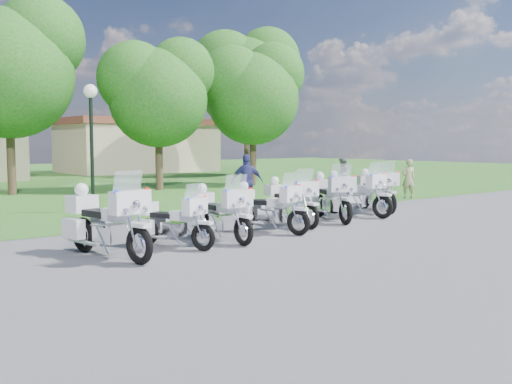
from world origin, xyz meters
TOP-DOWN VIEW (x-y plane):
  - ground at (0.00, 0.00)m, footprint 100.00×100.00m
  - motorcycle_0 at (-4.71, -0.20)m, footprint 1.18×2.62m
  - motorcycle_1 at (-3.14, -0.05)m, footprint 1.19×2.03m
  - motorcycle_2 at (-1.77, 0.06)m, footprint 0.78×2.36m
  - motorcycle_3 at (-0.13, 0.30)m, footprint 1.17×2.25m
  - motorcycle_4 at (1.19, 0.90)m, footprint 0.94×2.38m
  - motorcycle_5 at (2.79, 0.89)m, footprint 1.41×2.41m
  - motorcycle_6 at (4.15, 1.18)m, footprint 1.03×2.53m
  - motorcycle_7 at (5.67, 1.60)m, footprint 1.43×2.38m
  - lamp_post at (-2.03, 6.98)m, footprint 0.44×0.44m
  - tree_1 at (-2.41, 15.28)m, footprint 6.56×5.60m
  - tree_2 at (3.90, 13.51)m, footprint 5.50×4.69m
  - tree_3 at (9.48, 13.34)m, footprint 5.76×4.91m
  - tree_4 at (14.88, 21.05)m, footprint 7.77×6.63m
  - building_east at (11.00, 30.00)m, footprint 11.44×7.28m
  - bystander_a at (9.99, 3.50)m, footprint 0.70×0.62m
  - bystander_b at (9.81, 7.00)m, footprint 0.98×0.97m
  - bystander_c at (2.46, 4.52)m, footprint 1.19×0.91m

SIDE VIEW (x-z plane):
  - ground at x=0.00m, z-range 0.00..0.00m
  - motorcycle_1 at x=-3.14m, z-range -0.12..1.32m
  - motorcycle_3 at x=-0.13m, z-range -0.13..1.43m
  - motorcycle_2 at x=-1.77m, z-range -0.13..1.46m
  - motorcycle_4 at x=1.19m, z-range -0.13..1.47m
  - motorcycle_7 at x=5.67m, z-range -0.14..1.56m
  - motorcycle_6 at x=4.15m, z-range -0.14..1.56m
  - motorcycle_5 at x=2.79m, z-range -0.14..1.56m
  - motorcycle_0 at x=-4.71m, z-range -0.14..1.63m
  - bystander_b at x=9.81m, z-range 0.00..1.59m
  - bystander_a at x=9.99m, z-range 0.00..1.60m
  - bystander_c at x=2.46m, z-range 0.00..1.88m
  - building_east at x=11.00m, z-range 0.02..4.12m
  - lamp_post at x=-2.03m, z-range 1.06..5.24m
  - tree_2 at x=3.90m, z-range 1.18..8.52m
  - tree_3 at x=9.48m, z-range 1.24..8.91m
  - tree_1 at x=-2.41m, z-range 1.42..10.17m
  - tree_4 at x=14.88m, z-range 1.68..12.04m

